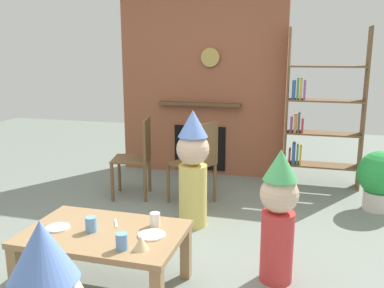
{
  "coord_description": "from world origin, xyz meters",
  "views": [
    {
      "loc": [
        1.02,
        -2.75,
        1.6
      ],
      "look_at": [
        0.15,
        0.4,
        0.88
      ],
      "focal_mm": 38.51,
      "sensor_mm": 36.0,
      "label": 1
    }
  ],
  "objects_px": {
    "paper_cup_near_right": "(91,224)",
    "child_by_the_chairs": "(193,166)",
    "paper_cup_center": "(122,241)",
    "birthday_cake_slice": "(141,243)",
    "coffee_table": "(104,240)",
    "child_in_pink": "(278,213)",
    "paper_cup_near_left": "(155,220)",
    "bookshelf": "(317,115)",
    "dining_chair_middle": "(198,159)",
    "paper_plate_rear": "(152,235)",
    "dining_chair_left": "(139,153)",
    "potted_plant_tall": "(380,177)",
    "paper_plate_front": "(58,228)"
  },
  "relations": [
    {
      "from": "paper_cup_center",
      "to": "paper_plate_front",
      "type": "distance_m",
      "value": 0.58
    },
    {
      "from": "bookshelf",
      "to": "paper_plate_rear",
      "type": "height_order",
      "value": "bookshelf"
    },
    {
      "from": "child_by_the_chairs",
      "to": "dining_chair_middle",
      "type": "xyz_separation_m",
      "value": [
        -0.09,
        0.54,
        -0.07
      ]
    },
    {
      "from": "paper_plate_front",
      "to": "child_in_pink",
      "type": "height_order",
      "value": "child_in_pink"
    },
    {
      "from": "paper_cup_center",
      "to": "paper_plate_front",
      "type": "bearing_deg",
      "value": 163.56
    },
    {
      "from": "bookshelf",
      "to": "paper_plate_rear",
      "type": "bearing_deg",
      "value": -110.76
    },
    {
      "from": "coffee_table",
      "to": "child_by_the_chairs",
      "type": "bearing_deg",
      "value": 76.71
    },
    {
      "from": "dining_chair_middle",
      "to": "paper_cup_near_right",
      "type": "bearing_deg",
      "value": 108.3
    },
    {
      "from": "coffee_table",
      "to": "potted_plant_tall",
      "type": "bearing_deg",
      "value": 45.89
    },
    {
      "from": "paper_cup_near_left",
      "to": "child_in_pink",
      "type": "xyz_separation_m",
      "value": [
        0.82,
        0.27,
        0.03
      ]
    },
    {
      "from": "paper_cup_near_right",
      "to": "child_by_the_chairs",
      "type": "relative_size",
      "value": 0.09
    },
    {
      "from": "birthday_cake_slice",
      "to": "dining_chair_left",
      "type": "relative_size",
      "value": 0.11
    },
    {
      "from": "paper_plate_rear",
      "to": "birthday_cake_slice",
      "type": "bearing_deg",
      "value": -88.34
    },
    {
      "from": "paper_cup_near_left",
      "to": "birthday_cake_slice",
      "type": "xyz_separation_m",
      "value": [
        0.04,
        -0.35,
        -0.0
      ]
    },
    {
      "from": "coffee_table",
      "to": "potted_plant_tall",
      "type": "relative_size",
      "value": 1.7
    },
    {
      "from": "paper_cup_near_left",
      "to": "paper_plate_front",
      "type": "xyz_separation_m",
      "value": [
        -0.63,
        -0.21,
        -0.04
      ]
    },
    {
      "from": "paper_cup_near_left",
      "to": "paper_cup_center",
      "type": "relative_size",
      "value": 0.93
    },
    {
      "from": "paper_cup_center",
      "to": "paper_cup_near_left",
      "type": "bearing_deg",
      "value": 78.92
    },
    {
      "from": "paper_plate_rear",
      "to": "paper_cup_near_left",
      "type": "bearing_deg",
      "value": 102.37
    },
    {
      "from": "coffee_table",
      "to": "child_in_pink",
      "type": "xyz_separation_m",
      "value": [
        1.12,
        0.43,
        0.14
      ]
    },
    {
      "from": "paper_plate_front",
      "to": "child_by_the_chairs",
      "type": "height_order",
      "value": "child_by_the_chairs"
    },
    {
      "from": "child_in_pink",
      "to": "dining_chair_middle",
      "type": "xyz_separation_m",
      "value": [
        -0.93,
        1.33,
        -0.0
      ]
    },
    {
      "from": "paper_cup_near_right",
      "to": "dining_chair_middle",
      "type": "xyz_separation_m",
      "value": [
        0.27,
        1.79,
        0.03
      ]
    },
    {
      "from": "coffee_table",
      "to": "child_in_pink",
      "type": "bearing_deg",
      "value": 21.16
    },
    {
      "from": "paper_cup_center",
      "to": "birthday_cake_slice",
      "type": "xyz_separation_m",
      "value": [
        0.11,
        0.03,
        -0.01
      ]
    },
    {
      "from": "paper_plate_rear",
      "to": "child_by_the_chairs",
      "type": "distance_m",
      "value": 1.21
    },
    {
      "from": "paper_cup_center",
      "to": "child_in_pink",
      "type": "relative_size",
      "value": 0.11
    },
    {
      "from": "paper_cup_center",
      "to": "birthday_cake_slice",
      "type": "relative_size",
      "value": 1.03
    },
    {
      "from": "bookshelf",
      "to": "paper_cup_center",
      "type": "height_order",
      "value": "bookshelf"
    },
    {
      "from": "coffee_table",
      "to": "paper_plate_front",
      "type": "height_order",
      "value": "paper_plate_front"
    },
    {
      "from": "bookshelf",
      "to": "coffee_table",
      "type": "xyz_separation_m",
      "value": [
        -1.4,
        -2.82,
        -0.5
      ]
    },
    {
      "from": "child_by_the_chairs",
      "to": "dining_chair_left",
      "type": "height_order",
      "value": "child_by_the_chairs"
    },
    {
      "from": "paper_cup_near_left",
      "to": "birthday_cake_slice",
      "type": "relative_size",
      "value": 0.96
    },
    {
      "from": "paper_plate_front",
      "to": "potted_plant_tall",
      "type": "relative_size",
      "value": 0.26
    },
    {
      "from": "child_in_pink",
      "to": "potted_plant_tall",
      "type": "xyz_separation_m",
      "value": [
        0.92,
        1.68,
        -0.16
      ]
    },
    {
      "from": "dining_chair_left",
      "to": "child_in_pink",
      "type": "bearing_deg",
      "value": 126.34
    },
    {
      "from": "dining_chair_middle",
      "to": "dining_chair_left",
      "type": "bearing_deg",
      "value": 21.43
    },
    {
      "from": "paper_cup_near_right",
      "to": "dining_chair_left",
      "type": "xyz_separation_m",
      "value": [
        -0.43,
        1.86,
        0.03
      ]
    },
    {
      "from": "coffee_table",
      "to": "dining_chair_middle",
      "type": "xyz_separation_m",
      "value": [
        0.19,
        1.76,
        0.14
      ]
    },
    {
      "from": "dining_chair_left",
      "to": "potted_plant_tall",
      "type": "xyz_separation_m",
      "value": [
        2.55,
        0.28,
        -0.16
      ]
    },
    {
      "from": "bookshelf",
      "to": "paper_cup_near_right",
      "type": "bearing_deg",
      "value": -117.44
    },
    {
      "from": "paper_plate_rear",
      "to": "child_by_the_chairs",
      "type": "height_order",
      "value": "child_by_the_chairs"
    },
    {
      "from": "coffee_table",
      "to": "bookshelf",
      "type": "bearing_deg",
      "value": 63.6
    },
    {
      "from": "child_by_the_chairs",
      "to": "dining_chair_middle",
      "type": "height_order",
      "value": "child_by_the_chairs"
    },
    {
      "from": "coffee_table",
      "to": "paper_cup_near_right",
      "type": "relative_size",
      "value": 10.54
    },
    {
      "from": "child_in_pink",
      "to": "paper_plate_front",
      "type": "bearing_deg",
      "value": -2.75
    },
    {
      "from": "bookshelf",
      "to": "paper_plate_rear",
      "type": "xyz_separation_m",
      "value": [
        -1.06,
        -2.81,
        -0.43
      ]
    },
    {
      "from": "paper_cup_center",
      "to": "potted_plant_tall",
      "type": "xyz_separation_m",
      "value": [
        1.81,
        2.32,
        -0.13
      ]
    },
    {
      "from": "child_by_the_chairs",
      "to": "potted_plant_tall",
      "type": "xyz_separation_m",
      "value": [
        1.76,
        0.89,
        -0.23
      ]
    },
    {
      "from": "paper_cup_near_right",
      "to": "dining_chair_left",
      "type": "bearing_deg",
      "value": 103.03
    }
  ]
}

